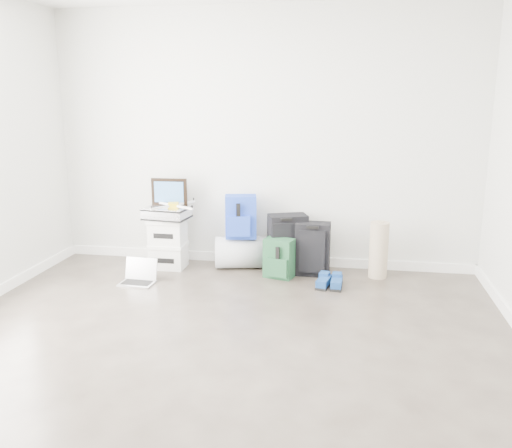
% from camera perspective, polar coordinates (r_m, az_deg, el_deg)
% --- Properties ---
extents(ground, '(5.00, 5.00, 0.00)m').
position_cam_1_polar(ground, '(3.74, -5.56, -15.51)').
color(ground, '#322A24').
rests_on(ground, ground).
extents(room_envelope, '(4.52, 5.02, 2.71)m').
position_cam_1_polar(room_envelope, '(3.29, -6.16, 11.90)').
color(room_envelope, silver).
rests_on(room_envelope, ground).
extents(boxes_stack, '(0.37, 0.30, 0.53)m').
position_cam_1_polar(boxes_stack, '(5.85, -9.24, -2.00)').
color(boxes_stack, silver).
rests_on(boxes_stack, ground).
extents(briefcase, '(0.48, 0.37, 0.13)m').
position_cam_1_polar(briefcase, '(5.77, -9.36, 1.15)').
color(briefcase, '#B2B2B7').
rests_on(briefcase, boxes_stack).
extents(painting, '(0.39, 0.04, 0.29)m').
position_cam_1_polar(painting, '(5.82, -9.12, 3.36)').
color(painting, black).
rests_on(painting, briefcase).
extents(drone, '(0.52, 0.52, 0.05)m').
position_cam_1_polar(drone, '(5.71, -8.70, 1.97)').
color(drone, gold).
rests_on(drone, briefcase).
extents(duffel_bag, '(0.61, 0.44, 0.34)m').
position_cam_1_polar(duffel_bag, '(5.79, -1.55, -3.00)').
color(duffel_bag, '#92949A').
rests_on(duffel_bag, ground).
extents(blue_backpack, '(0.35, 0.29, 0.45)m').
position_cam_1_polar(blue_backpack, '(5.66, -1.63, 0.68)').
color(blue_backpack, '#1B4DB4').
rests_on(blue_backpack, duffel_bag).
extents(large_suitcase, '(0.44, 0.36, 0.60)m').
position_cam_1_polar(large_suitcase, '(5.65, 3.33, -2.04)').
color(large_suitcase, black).
rests_on(large_suitcase, ground).
extents(green_backpack, '(0.32, 0.27, 0.40)m').
position_cam_1_polar(green_backpack, '(5.48, 2.42, -3.71)').
color(green_backpack, '#163E21').
rests_on(green_backpack, ground).
extents(carry_on, '(0.35, 0.24, 0.55)m').
position_cam_1_polar(carry_on, '(5.57, 5.97, -2.63)').
color(carry_on, black).
rests_on(carry_on, ground).
extents(shoes, '(0.26, 0.29, 0.09)m').
position_cam_1_polar(shoes, '(5.30, 7.83, -6.14)').
color(shoes, black).
rests_on(shoes, ground).
extents(rolled_rug, '(0.19, 0.19, 0.57)m').
position_cam_1_polar(rolled_rug, '(5.60, 12.78, -2.68)').
color(rolled_rug, tan).
rests_on(rolled_rug, ground).
extents(laptop, '(0.34, 0.25, 0.23)m').
position_cam_1_polar(laptop, '(5.49, -12.23, -5.48)').
color(laptop, silver).
rests_on(laptop, ground).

